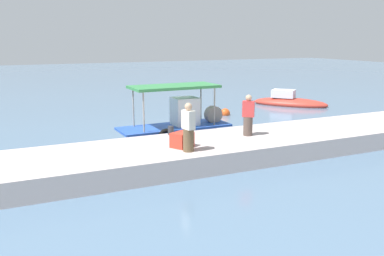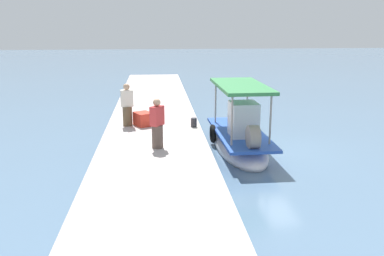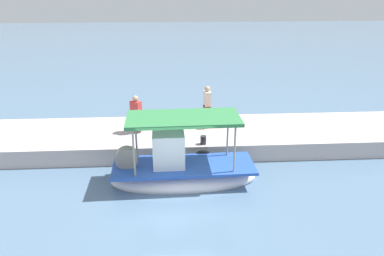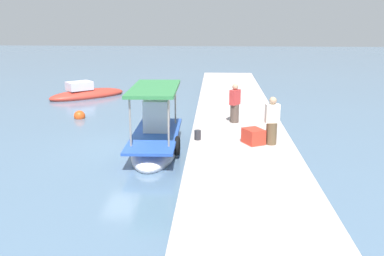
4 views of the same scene
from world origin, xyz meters
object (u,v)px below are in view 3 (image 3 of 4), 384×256
(main_fishing_boat, at_px, (181,170))
(fisherman_by_crate, at_px, (207,105))
(cargo_crate, at_px, (208,120))
(mooring_bollard, at_px, (203,140))
(fisherman_near_bollard, at_px, (136,116))

(main_fishing_boat, bearing_deg, fisherman_by_crate, -107.60)
(fisherman_by_crate, distance_m, cargo_crate, 0.80)
(fisherman_by_crate, height_order, mooring_bollard, fisherman_by_crate)
(fisherman_near_bollard, xyz_separation_m, fisherman_by_crate, (-3.15, -1.16, 0.02))
(mooring_bollard, relative_size, cargo_crate, 0.48)
(main_fishing_boat, xyz_separation_m, mooring_bollard, (-0.95, -1.67, 0.44))
(main_fishing_boat, distance_m, fisherman_by_crate, 4.61)
(fisherman_by_crate, distance_m, mooring_bollard, 2.71)
(main_fishing_boat, height_order, fisherman_near_bollard, main_fishing_boat)
(mooring_bollard, bearing_deg, cargo_crate, -100.69)
(main_fishing_boat, relative_size, mooring_bollard, 15.01)
(fisherman_near_bollard, bearing_deg, cargo_crate, -170.13)
(cargo_crate, bearing_deg, fisherman_by_crate, -92.99)
(fisherman_near_bollard, height_order, fisherman_by_crate, fisherman_by_crate)
(main_fishing_boat, height_order, cargo_crate, main_fishing_boat)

